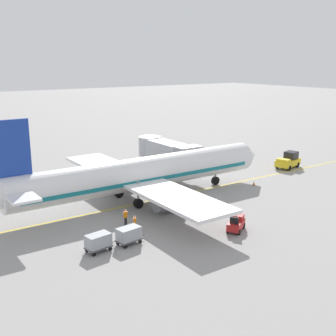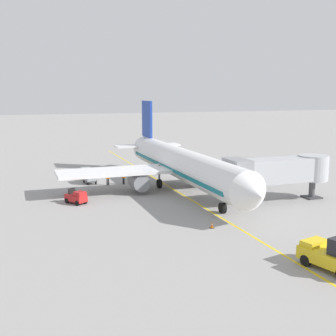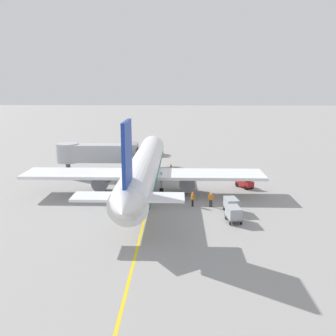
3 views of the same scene
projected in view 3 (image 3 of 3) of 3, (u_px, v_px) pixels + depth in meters
name	position (u px, v px, depth m)	size (l,w,h in m)	color
ground_plane	(152.00, 191.00, 49.23)	(400.00, 400.00, 0.00)	gray
gate_lead_in_line	(152.00, 191.00, 49.23)	(0.24, 80.00, 0.01)	gold
parked_airliner	(144.00, 168.00, 47.78)	(30.02, 37.21, 10.63)	white
jet_bridge	(97.00, 153.00, 56.79)	(12.34, 3.50, 4.98)	#A8AAAF
pushback_tractor	(153.00, 149.00, 74.39)	(3.20, 4.80, 2.40)	gold
baggage_tug_lead	(244.00, 182.00, 50.67)	(2.32, 2.76, 1.62)	#B21E1E
baggage_cart_front	(231.00, 204.00, 40.81)	(1.59, 2.97, 1.58)	#4C4C51
baggage_cart_second_in_train	(234.00, 213.00, 37.97)	(1.59, 2.97, 1.58)	#4C4C51
ground_crew_wing_walker	(211.00, 199.00, 42.62)	(0.69, 0.40, 1.69)	#232328
ground_crew_loader	(193.00, 198.00, 42.82)	(0.37, 0.70, 1.69)	#232328
safety_cone_nose_left	(171.00, 165.00, 63.49)	(0.36, 0.36, 0.59)	black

